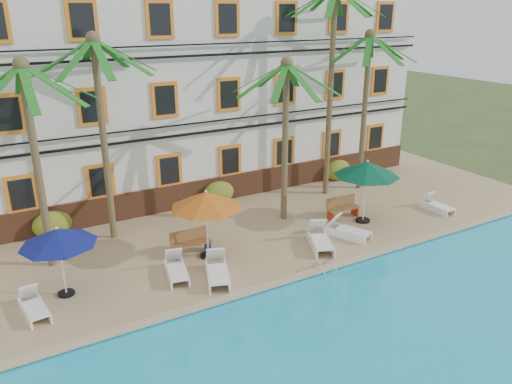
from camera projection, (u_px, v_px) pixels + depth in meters
ground at (282, 273)px, 17.77m from camera, size 100.00×100.00×0.00m
pool_deck at (220, 221)px, 21.79m from camera, size 30.00×12.00×0.25m
pool_coping at (296, 277)px, 16.94m from camera, size 30.00×0.35×0.06m
hotel_building at (173, 85)px, 24.03m from camera, size 25.40×6.44×10.22m
palm_a at (32, 136)px, 16.20m from camera, size 4.39×4.39×7.23m
palm_b at (101, 111)px, 18.23m from camera, size 4.39×4.39×7.88m
palm_c at (286, 117)px, 20.23m from camera, size 4.39×4.39×6.86m
palm_d at (332, 67)px, 22.62m from camera, size 4.39×4.39×9.73m
palm_e at (366, 89)px, 23.77m from camera, size 4.39×4.39×7.73m
shrub_left at (52, 225)px, 19.78m from camera, size 1.50×0.90×1.10m
shrub_mid at (219, 193)px, 23.19m from camera, size 1.50×0.90×1.10m
shrub_right at (338, 170)px, 26.46m from camera, size 1.50×0.90×1.10m
umbrella_blue at (58, 237)px, 15.27m from camera, size 2.37×2.37×2.37m
umbrella_red at (206, 200)px, 17.65m from camera, size 2.61×2.61×2.61m
umbrella_green at (367, 169)px, 20.65m from camera, size 2.76×2.76×2.75m
lounger_a at (34, 306)px, 14.89m from camera, size 0.77×1.72×0.79m
lounger_b at (176, 269)px, 16.97m from camera, size 1.02×1.89×0.85m
lounger_c at (217, 271)px, 16.80m from camera, size 1.35×2.09×0.93m
lounger_d at (320, 239)px, 19.07m from camera, size 1.48×2.12×0.95m
lounger_e at (347, 230)px, 19.95m from camera, size 1.34×1.95×0.87m
lounger_f at (436, 205)px, 22.53m from camera, size 0.58×1.63×0.77m
bench_left at (191, 242)px, 18.49m from camera, size 1.50×0.48×0.93m
bench_right at (342, 207)px, 21.74m from camera, size 1.52×0.53×0.93m
pool_ladder at (325, 271)px, 17.38m from camera, size 0.54×0.74×0.74m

